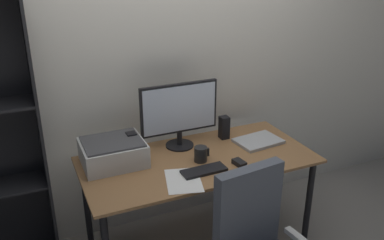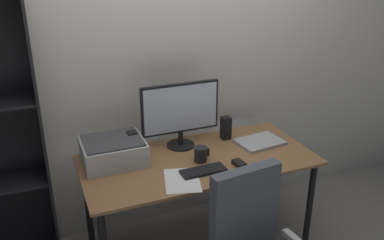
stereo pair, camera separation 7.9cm
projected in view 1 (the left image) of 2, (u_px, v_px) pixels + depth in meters
back_wall at (168, 59)px, 3.02m from camera, size 6.40×0.10×2.60m
desk at (198, 169)px, 2.80m from camera, size 1.56×0.74×0.74m
monitor at (179, 111)px, 2.85m from camera, size 0.56×0.20×0.47m
keyboard at (204, 171)px, 2.61m from camera, size 0.29×0.12×0.02m
mouse at (239, 163)px, 2.68m from camera, size 0.07×0.10×0.03m
coffee_mug at (201, 154)px, 2.72m from camera, size 0.10×0.09×0.10m
laptop at (258, 141)px, 3.00m from camera, size 0.34×0.26×0.02m
speaker_left at (132, 144)px, 2.78m from camera, size 0.06×0.07×0.17m
speaker_right at (224, 127)px, 3.04m from camera, size 0.06×0.07×0.17m
printer at (113, 152)px, 2.69m from camera, size 0.40×0.34×0.16m
paper_sheet at (184, 180)px, 2.51m from camera, size 0.28×0.34×0.00m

